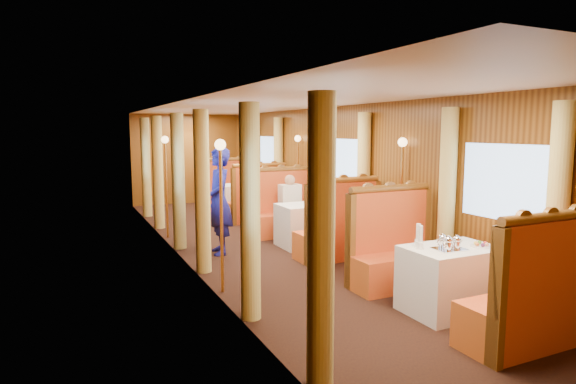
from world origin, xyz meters
TOP-DOWN VIEW (x-y plane):
  - floor at (0.00, 0.00)m, footprint 3.00×12.00m
  - ceiling at (0.00, 0.00)m, footprint 3.00×12.00m
  - wall_far at (0.00, 6.00)m, footprint 3.00×0.01m
  - wall_left at (-1.50, 0.00)m, footprint 0.01×12.00m
  - wall_right at (1.50, 0.00)m, footprint 0.01×12.00m
  - doorway_far at (0.00, 5.97)m, footprint 0.80×0.04m
  - table_near at (0.75, -3.50)m, footprint 1.05×0.72m
  - banquette_near_fwd at (0.75, -4.51)m, footprint 1.30×0.55m
  - banquette_near_aft at (0.75, -2.49)m, footprint 1.30×0.55m
  - table_mid at (0.75, 0.00)m, footprint 1.05×0.72m
  - banquette_mid_fwd at (0.75, -1.01)m, footprint 1.30×0.55m
  - banquette_mid_aft at (0.75, 1.01)m, footprint 1.30×0.55m
  - table_far at (0.75, 3.50)m, footprint 1.05×0.72m
  - banquette_far_fwd at (0.75, 2.49)m, footprint 1.30×0.55m
  - banquette_far_aft at (0.75, 4.51)m, footprint 1.30×0.55m
  - tea_tray at (0.63, -3.57)m, footprint 0.36×0.28m
  - teapot_left at (0.57, -3.62)m, footprint 0.18×0.16m
  - teapot_right at (0.69, -3.61)m, footprint 0.16×0.13m
  - teapot_back at (0.62, -3.48)m, footprint 0.15×0.12m
  - fruit_plate at (1.06, -3.62)m, footprint 0.24×0.24m
  - cup_inboard at (0.36, -3.42)m, footprint 0.08×0.08m
  - cup_outboard at (0.41, -3.32)m, footprint 0.08×0.08m
  - rose_vase_mid at (0.74, -0.01)m, footprint 0.06×0.06m
  - rose_vase_far at (0.75, 3.54)m, footprint 0.06×0.06m
  - window_left_near at (-1.49, -3.50)m, footprint 0.01×1.20m
  - curtain_left_near_a at (-1.38, -4.28)m, footprint 0.22×0.22m
  - curtain_left_near_b at (-1.38, -2.72)m, footprint 0.22×0.22m
  - window_right_near at (1.49, -3.50)m, footprint 0.01×1.20m
  - curtain_right_near_a at (1.38, -4.28)m, footprint 0.22×0.22m
  - curtain_right_near_b at (1.38, -2.72)m, footprint 0.22×0.22m
  - window_left_mid at (-1.49, 0.00)m, footprint 0.01×1.20m
  - curtain_left_mid_a at (-1.38, -0.78)m, footprint 0.22×0.22m
  - curtain_left_mid_b at (-1.38, 0.78)m, footprint 0.22×0.22m
  - window_right_mid at (1.49, 0.00)m, footprint 0.01×1.20m
  - curtain_right_mid_a at (1.38, -0.78)m, footprint 0.22×0.22m
  - curtain_right_mid_b at (1.38, 0.78)m, footprint 0.22×0.22m
  - window_left_far at (-1.49, 3.50)m, footprint 0.01×1.20m
  - curtain_left_far_a at (-1.38, 2.72)m, footprint 0.22×0.22m
  - curtain_left_far_b at (-1.38, 4.28)m, footprint 0.22×0.22m
  - window_right_far at (1.49, 3.50)m, footprint 0.01×1.20m
  - curtain_right_far_a at (1.38, 2.72)m, footprint 0.22×0.22m
  - curtain_right_far_b at (1.38, 4.28)m, footprint 0.22×0.22m
  - sconce_left_fore at (-1.40, -1.75)m, footprint 0.14×0.14m
  - sconce_right_fore at (1.40, -1.75)m, footprint 0.14×0.14m
  - sconce_left_aft at (-1.40, 1.75)m, footprint 0.14×0.14m
  - sconce_right_aft at (1.40, 1.75)m, footprint 0.14×0.14m
  - steward at (-0.86, 0.13)m, footprint 0.49×0.69m
  - passenger at (0.75, 0.74)m, footprint 0.40×0.44m

SIDE VIEW (x-z plane):
  - floor at x=0.00m, z-range -0.01..0.01m
  - table_near at x=0.75m, z-range 0.00..0.75m
  - table_mid at x=0.75m, z-range 0.00..0.75m
  - table_far at x=0.75m, z-range 0.00..0.75m
  - banquette_near_fwd at x=0.75m, z-range -0.25..1.09m
  - banquette_near_aft at x=0.75m, z-range -0.25..1.09m
  - banquette_mid_fwd at x=0.75m, z-range -0.25..1.09m
  - banquette_mid_aft at x=0.75m, z-range -0.25..1.09m
  - banquette_far_fwd at x=0.75m, z-range -0.25..1.09m
  - banquette_far_aft at x=0.75m, z-range -0.25..1.09m
  - passenger at x=0.75m, z-range 0.36..1.12m
  - tea_tray at x=0.63m, z-range 0.75..0.76m
  - fruit_plate at x=1.06m, z-range 0.74..0.80m
  - teapot_back at x=0.62m, z-range 0.75..0.87m
  - teapot_right at x=0.69m, z-range 0.75..0.87m
  - teapot_left at x=0.57m, z-range 0.75..0.88m
  - cup_inboard at x=0.36m, z-range 0.72..0.99m
  - cup_outboard at x=0.41m, z-range 0.72..0.99m
  - steward at x=-0.86m, z-range 0.00..1.78m
  - rose_vase_mid at x=0.74m, z-range 0.75..1.11m
  - rose_vase_far at x=0.75m, z-range 0.75..1.11m
  - doorway_far at x=0.00m, z-range 0.00..2.00m
  - curtain_left_near_a at x=-1.38m, z-range 0.00..2.35m
  - curtain_left_near_b at x=-1.38m, z-range 0.00..2.35m
  - curtain_right_near_a at x=1.38m, z-range 0.00..2.35m
  - curtain_right_near_b at x=1.38m, z-range 0.00..2.35m
  - curtain_left_mid_a at x=-1.38m, z-range 0.00..2.35m
  - curtain_left_mid_b at x=-1.38m, z-range 0.00..2.35m
  - curtain_right_mid_a at x=1.38m, z-range 0.00..2.35m
  - curtain_right_mid_b at x=1.38m, z-range 0.00..2.35m
  - curtain_left_far_a at x=-1.38m, z-range 0.00..2.35m
  - curtain_left_far_b at x=-1.38m, z-range 0.00..2.35m
  - curtain_right_far_a at x=1.38m, z-range 0.00..2.35m
  - curtain_right_far_b at x=1.38m, z-range 0.00..2.35m
  - wall_far at x=0.00m, z-range 0.00..2.50m
  - wall_left at x=-1.50m, z-range 0.00..2.50m
  - wall_right at x=1.50m, z-range 0.00..2.50m
  - sconce_left_fore at x=-1.40m, z-range 0.41..2.36m
  - sconce_right_fore at x=1.40m, z-range 0.41..2.36m
  - sconce_left_aft at x=-1.40m, z-range 0.41..2.36m
  - sconce_right_aft at x=1.40m, z-range 0.41..2.36m
  - window_left_near at x=-1.49m, z-range 1.00..1.90m
  - window_right_near at x=1.49m, z-range 1.00..1.90m
  - window_left_mid at x=-1.49m, z-range 1.00..1.90m
  - window_right_mid at x=1.49m, z-range 1.00..1.90m
  - window_left_far at x=-1.49m, z-range 1.00..1.90m
  - window_right_far at x=1.49m, z-range 1.00..1.90m
  - ceiling at x=0.00m, z-range 2.49..2.51m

